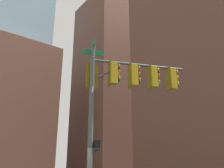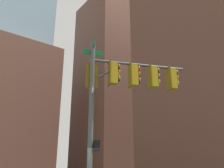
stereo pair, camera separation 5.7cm
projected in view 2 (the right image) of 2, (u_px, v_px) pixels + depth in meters
The scene contains 3 objects.
signal_pole_assembly at pixel (122, 88), 11.53m from camera, with size 4.56×2.34×7.31m.
building_brick_midblock at pixel (2, 113), 55.83m from camera, with size 18.93×17.65×29.26m, color brown.
building_brick_farside at pixel (120, 87), 74.12m from camera, with size 22.53×16.67×51.71m, color brown.
Camera 2 is at (-5.23, -8.64, 1.41)m, focal length 41.27 mm.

